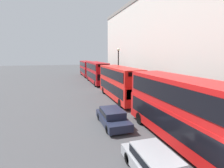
{
  "coord_description": "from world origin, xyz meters",
  "views": [
    {
      "loc": [
        -5.95,
        -3.79,
        5.82
      ],
      "look_at": [
        0.48,
        16.95,
        2.15
      ],
      "focal_mm": 28.0,
      "sensor_mm": 36.0,
      "label": 1
    }
  ],
  "objects_px": {
    "bus_trailing": "(87,68)",
    "car_hatchback": "(112,117)",
    "car_dark_sedan": "(156,165)",
    "bus_third_in_queue": "(97,72)",
    "bus_second_in_queue": "(119,82)",
    "bus_leading": "(185,109)",
    "pedestrian": "(98,73)"
  },
  "relations": [
    {
      "from": "bus_leading",
      "to": "bus_trailing",
      "type": "xyz_separation_m",
      "value": [
        0.0,
        38.49,
        -0.15
      ]
    },
    {
      "from": "bus_third_in_queue",
      "to": "bus_trailing",
      "type": "bearing_deg",
      "value": 90.0
    },
    {
      "from": "car_hatchback",
      "to": "pedestrian",
      "type": "height_order",
      "value": "pedestrian"
    },
    {
      "from": "bus_second_in_queue",
      "to": "pedestrian",
      "type": "bearing_deg",
      "value": 83.86
    },
    {
      "from": "bus_leading",
      "to": "car_dark_sedan",
      "type": "xyz_separation_m",
      "value": [
        -3.4,
        -2.3,
        -1.69
      ]
    },
    {
      "from": "bus_third_in_queue",
      "to": "car_hatchback",
      "type": "bearing_deg",
      "value": -98.94
    },
    {
      "from": "bus_second_in_queue",
      "to": "car_hatchback",
      "type": "relative_size",
      "value": 2.39
    },
    {
      "from": "bus_third_in_queue",
      "to": "car_hatchback",
      "type": "relative_size",
      "value": 2.47
    },
    {
      "from": "bus_leading",
      "to": "car_dark_sedan",
      "type": "bearing_deg",
      "value": -145.93
    },
    {
      "from": "bus_third_in_queue",
      "to": "bus_trailing",
      "type": "height_order",
      "value": "bus_third_in_queue"
    },
    {
      "from": "pedestrian",
      "to": "bus_second_in_queue",
      "type": "bearing_deg",
      "value": -96.14
    },
    {
      "from": "bus_second_in_queue",
      "to": "car_dark_sedan",
      "type": "height_order",
      "value": "bus_second_in_queue"
    },
    {
      "from": "bus_leading",
      "to": "car_hatchback",
      "type": "relative_size",
      "value": 2.51
    },
    {
      "from": "pedestrian",
      "to": "bus_leading",
      "type": "bearing_deg",
      "value": -94.09
    },
    {
      "from": "bus_second_in_queue",
      "to": "car_dark_sedan",
      "type": "bearing_deg",
      "value": -103.0
    },
    {
      "from": "bus_third_in_queue",
      "to": "bus_trailing",
      "type": "relative_size",
      "value": 1.02
    },
    {
      "from": "car_dark_sedan",
      "to": "pedestrian",
      "type": "xyz_separation_m",
      "value": [
        6.05,
        39.38,
        0.07
      ]
    },
    {
      "from": "bus_leading",
      "to": "bus_second_in_queue",
      "type": "distance_m",
      "value": 12.43
    },
    {
      "from": "bus_leading",
      "to": "bus_third_in_queue",
      "type": "relative_size",
      "value": 1.01
    },
    {
      "from": "bus_trailing",
      "to": "car_dark_sedan",
      "type": "bearing_deg",
      "value": -94.77
    },
    {
      "from": "bus_leading",
      "to": "pedestrian",
      "type": "distance_m",
      "value": 37.21
    },
    {
      "from": "car_dark_sedan",
      "to": "car_hatchback",
      "type": "xyz_separation_m",
      "value": [
        -0.0,
        6.77,
        -0.01
      ]
    },
    {
      "from": "bus_trailing",
      "to": "car_hatchback",
      "type": "bearing_deg",
      "value": -95.71
    },
    {
      "from": "bus_leading",
      "to": "bus_trailing",
      "type": "distance_m",
      "value": 38.49
    },
    {
      "from": "bus_trailing",
      "to": "pedestrian",
      "type": "height_order",
      "value": "bus_trailing"
    },
    {
      "from": "car_dark_sedan",
      "to": "pedestrian",
      "type": "bearing_deg",
      "value": 81.26
    },
    {
      "from": "bus_third_in_queue",
      "to": "car_hatchback",
      "type": "xyz_separation_m",
      "value": [
        -3.4,
        -21.62,
        -1.65
      ]
    },
    {
      "from": "car_dark_sedan",
      "to": "bus_second_in_queue",
      "type": "bearing_deg",
      "value": 77.0
    },
    {
      "from": "bus_second_in_queue",
      "to": "car_dark_sedan",
      "type": "xyz_separation_m",
      "value": [
        -3.4,
        -14.73,
        -1.63
      ]
    },
    {
      "from": "bus_leading",
      "to": "bus_second_in_queue",
      "type": "relative_size",
      "value": 1.05
    },
    {
      "from": "bus_second_in_queue",
      "to": "bus_trailing",
      "type": "distance_m",
      "value": 26.06
    },
    {
      "from": "bus_trailing",
      "to": "car_dark_sedan",
      "type": "relative_size",
      "value": 2.3
    }
  ]
}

